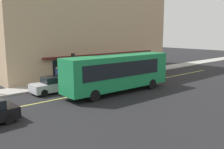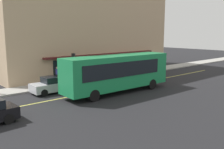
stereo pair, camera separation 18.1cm
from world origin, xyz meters
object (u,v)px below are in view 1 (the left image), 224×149
(bus, at_px, (118,72))
(pedestrian_by_curb, at_px, (57,73))
(traffic_light, at_px, (73,61))
(car_silver, at_px, (55,85))
(car_white, at_px, (139,71))

(bus, height_order, pedestrian_by_curb, bus)
(traffic_light, relative_size, pedestrian_by_curb, 1.82)
(traffic_light, bearing_deg, bus, -80.45)
(bus, distance_m, car_silver, 6.10)
(bus, xyz_separation_m, pedestrian_by_curb, (-2.47, 7.13, -0.78))
(bus, bearing_deg, car_silver, 138.60)
(bus, height_order, car_white, bus)
(bus, height_order, traffic_light, bus)
(pedestrian_by_curb, bearing_deg, traffic_light, -36.90)
(bus, height_order, car_silver, bus)
(car_silver, bearing_deg, car_white, 1.15)
(traffic_light, height_order, car_white, traffic_light)
(traffic_light, height_order, pedestrian_by_curb, traffic_light)
(traffic_light, xyz_separation_m, car_silver, (-3.47, -2.09, -1.79))
(bus, relative_size, traffic_light, 3.50)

